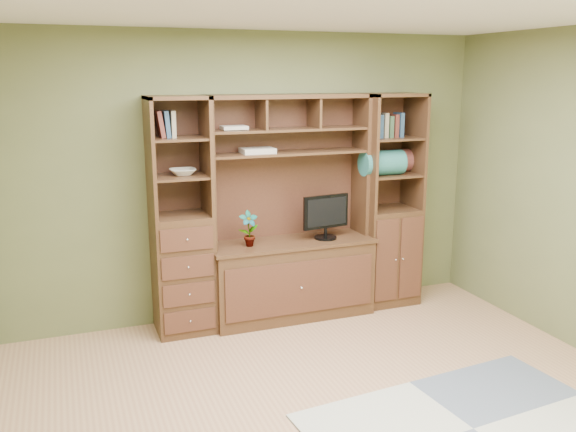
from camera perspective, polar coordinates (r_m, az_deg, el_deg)
name	(u,v)px	position (r m, az deg, el deg)	size (l,w,h in m)	color
room	(348,226)	(3.79, 5.62, -0.96)	(4.60, 4.10, 2.64)	tan
center_hutch	(292,210)	(5.52, 0.34, 0.61)	(1.54, 0.53, 2.05)	#442A17
left_tower	(181,217)	(5.29, -9.98, -0.13)	(0.50, 0.45, 2.05)	#442A17
right_tower	(389,201)	(5.99, 9.40, 1.42)	(0.55, 0.45, 2.05)	#442A17
rug	(473,430)	(4.29, 16.95, -18.57)	(2.01, 1.34, 0.01)	gray
monitor	(326,209)	(5.61, 3.57, 0.68)	(0.46, 0.21, 0.57)	black
orchid	(249,229)	(5.39, -3.69, -1.20)	(0.17, 0.11, 0.32)	brown
magazines	(257,151)	(5.42, -2.88, 6.14)	(0.29, 0.21, 0.04)	#BCB1A0
bowl	(183,172)	(5.22, -9.82, 4.09)	(0.22, 0.22, 0.05)	beige
blanket_teal	(382,163)	(5.83, 8.82, 4.94)	(0.41, 0.23, 0.23)	#286A64
blanket_red	(398,161)	(6.06, 10.30, 5.13)	(0.40, 0.22, 0.22)	brown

